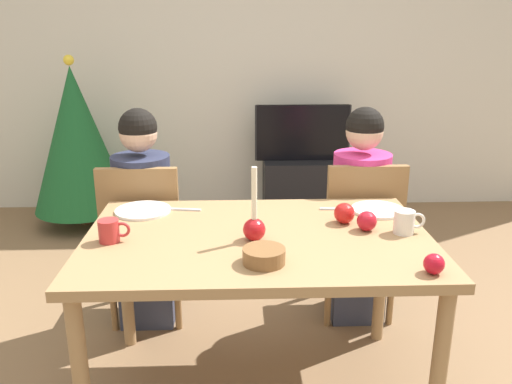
{
  "coord_description": "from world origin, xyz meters",
  "views": [
    {
      "loc": [
        -0.08,
        -1.97,
        1.56
      ],
      "look_at": [
        0.0,
        0.2,
        0.87
      ],
      "focal_mm": 36.8,
      "sensor_mm": 36.0,
      "label": 1
    }
  ],
  "objects_px": {
    "apple_by_left_plate": "(367,221)",
    "mug_left": "(110,231)",
    "tv_stand": "(301,187)",
    "mug_right": "(405,222)",
    "tv": "(303,133)",
    "chair_left": "(144,234)",
    "candle_centerpiece": "(254,225)",
    "person_right_child": "(359,219)",
    "apple_by_right_mug": "(344,213)",
    "plate_right": "(378,210)",
    "dining_table": "(258,254)",
    "person_left_child": "(144,222)",
    "plate_left": "(143,210)",
    "christmas_tree": "(77,139)",
    "apple_near_candle": "(434,264)",
    "chair_right": "(360,231)",
    "bowl_walnuts": "(264,256)"
  },
  "relations": [
    {
      "from": "tv_stand",
      "to": "mug_right",
      "type": "distance_m",
      "value": 2.37
    },
    {
      "from": "tv",
      "to": "mug_right",
      "type": "relative_size",
      "value": 6.12
    },
    {
      "from": "tv_stand",
      "to": "plate_left",
      "type": "distance_m",
      "value": 2.29
    },
    {
      "from": "tv",
      "to": "plate_right",
      "type": "distance_m",
      "value": 2.04
    },
    {
      "from": "dining_table",
      "to": "plate_left",
      "type": "distance_m",
      "value": 0.6
    },
    {
      "from": "tv",
      "to": "candle_centerpiece",
      "type": "bearing_deg",
      "value": -101.59
    },
    {
      "from": "tv",
      "to": "chair_left",
      "type": "bearing_deg",
      "value": -121.57
    },
    {
      "from": "christmas_tree",
      "to": "plate_right",
      "type": "bearing_deg",
      "value": -44.33
    },
    {
      "from": "tv",
      "to": "apple_by_left_plate",
      "type": "bearing_deg",
      "value": -90.35
    },
    {
      "from": "person_left_child",
      "to": "chair_left",
      "type": "bearing_deg",
      "value": -90.0
    },
    {
      "from": "tv_stand",
      "to": "tv",
      "type": "bearing_deg",
      "value": 90.0
    },
    {
      "from": "person_left_child",
      "to": "christmas_tree",
      "type": "distance_m",
      "value": 1.67
    },
    {
      "from": "mug_left",
      "to": "apple_near_candle",
      "type": "xyz_separation_m",
      "value": [
        1.17,
        -0.32,
        -0.01
      ]
    },
    {
      "from": "mug_right",
      "to": "apple_by_left_plate",
      "type": "xyz_separation_m",
      "value": [
        -0.15,
        0.04,
        -0.01
      ]
    },
    {
      "from": "chair_right",
      "to": "person_left_child",
      "type": "height_order",
      "value": "person_left_child"
    },
    {
      "from": "apple_by_right_mug",
      "to": "plate_left",
      "type": "bearing_deg",
      "value": 168.79
    },
    {
      "from": "person_right_child",
      "to": "tv_stand",
      "type": "bearing_deg",
      "value": 93.58
    },
    {
      "from": "christmas_tree",
      "to": "apple_near_candle",
      "type": "xyz_separation_m",
      "value": [
        1.92,
        -2.49,
        0.08
      ]
    },
    {
      "from": "apple_near_candle",
      "to": "apple_by_left_plate",
      "type": "height_order",
      "value": "apple_by_left_plate"
    },
    {
      "from": "tv_stand",
      "to": "mug_right",
      "type": "xyz_separation_m",
      "value": [
        0.13,
        -2.3,
        0.56
      ]
    },
    {
      "from": "person_left_child",
      "to": "mug_right",
      "type": "relative_size",
      "value": 9.08
    },
    {
      "from": "chair_left",
      "to": "mug_left",
      "type": "bearing_deg",
      "value": -90.69
    },
    {
      "from": "plate_right",
      "to": "apple_by_right_mug",
      "type": "relative_size",
      "value": 2.7
    },
    {
      "from": "apple_by_right_mug",
      "to": "plate_right",
      "type": "bearing_deg",
      "value": 38.0
    },
    {
      "from": "tv_stand",
      "to": "candle_centerpiece",
      "type": "bearing_deg",
      "value": -101.59
    },
    {
      "from": "person_right_child",
      "to": "apple_near_candle",
      "type": "height_order",
      "value": "person_right_child"
    },
    {
      "from": "tv",
      "to": "candle_centerpiece",
      "type": "distance_m",
      "value": 2.4
    },
    {
      "from": "chair_left",
      "to": "apple_by_left_plate",
      "type": "xyz_separation_m",
      "value": [
        1.03,
        -0.57,
        0.28
      ]
    },
    {
      "from": "dining_table",
      "to": "mug_right",
      "type": "bearing_deg",
      "value": -0.17
    },
    {
      "from": "dining_table",
      "to": "apple_near_candle",
      "type": "relative_size",
      "value": 19.41
    },
    {
      "from": "person_left_child",
      "to": "mug_right",
      "type": "bearing_deg",
      "value": -28.65
    },
    {
      "from": "plate_left",
      "to": "apple_by_left_plate",
      "type": "bearing_deg",
      "value": -15.34
    },
    {
      "from": "person_left_child",
      "to": "mug_right",
      "type": "xyz_separation_m",
      "value": [
        1.17,
        -0.64,
        0.23
      ]
    },
    {
      "from": "plate_right",
      "to": "apple_by_left_plate",
      "type": "relative_size",
      "value": 2.92
    },
    {
      "from": "mug_right",
      "to": "chair_left",
      "type": "bearing_deg",
      "value": 152.58
    },
    {
      "from": "tv_stand",
      "to": "tv",
      "type": "height_order",
      "value": "tv"
    },
    {
      "from": "plate_left",
      "to": "apple_near_candle",
      "type": "relative_size",
      "value": 3.49
    },
    {
      "from": "christmas_tree",
      "to": "mug_right",
      "type": "height_order",
      "value": "christmas_tree"
    },
    {
      "from": "dining_table",
      "to": "person_left_child",
      "type": "height_order",
      "value": "person_left_child"
    },
    {
      "from": "apple_near_candle",
      "to": "plate_left",
      "type": "bearing_deg",
      "value": 148.83
    },
    {
      "from": "mug_right",
      "to": "tv",
      "type": "bearing_deg",
      "value": 93.34
    },
    {
      "from": "dining_table",
      "to": "chair_right",
      "type": "distance_m",
      "value": 0.85
    },
    {
      "from": "chair_left",
      "to": "chair_right",
      "type": "xyz_separation_m",
      "value": [
        1.14,
        0.0,
        0.0
      ]
    },
    {
      "from": "christmas_tree",
      "to": "plate_right",
      "type": "height_order",
      "value": "christmas_tree"
    },
    {
      "from": "tv",
      "to": "plate_left",
      "type": "bearing_deg",
      "value": -116.06
    },
    {
      "from": "christmas_tree",
      "to": "mug_left",
      "type": "bearing_deg",
      "value": -70.84
    },
    {
      "from": "tv",
      "to": "mug_right",
      "type": "bearing_deg",
      "value": -86.66
    },
    {
      "from": "apple_by_left_plate",
      "to": "mug_left",
      "type": "bearing_deg",
      "value": -175.69
    },
    {
      "from": "chair_left",
      "to": "bowl_walnuts",
      "type": "relative_size",
      "value": 5.84
    },
    {
      "from": "person_right_child",
      "to": "plate_right",
      "type": "distance_m",
      "value": 0.42
    }
  ]
}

